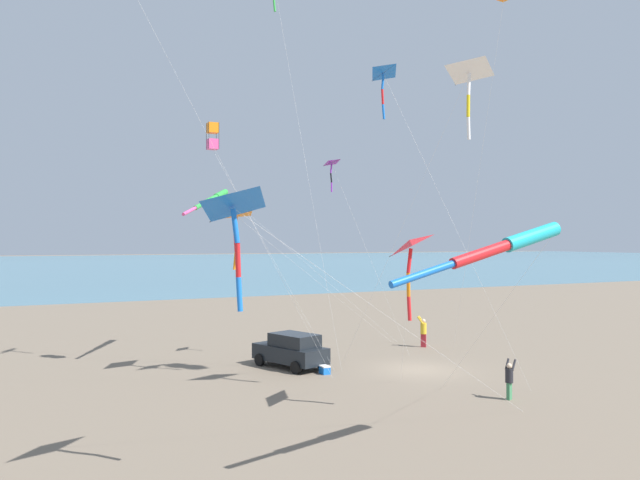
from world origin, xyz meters
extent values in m
plane|color=#756654|center=(0.00, 0.00, 0.00)|extent=(600.00, 600.00, 0.00)
cube|color=teal|center=(-165.00, 0.00, 0.00)|extent=(240.00, 600.00, 0.01)
cube|color=black|center=(-3.48, -6.00, 0.75)|extent=(4.67, 3.18, 0.84)
cube|color=black|center=(-3.15, -5.89, 1.51)|extent=(2.98, 2.40, 0.68)
cylinder|color=black|center=(-4.55, -7.36, 0.33)|extent=(0.70, 0.43, 0.66)
cylinder|color=black|center=(-5.16, -5.62, 0.33)|extent=(0.70, 0.43, 0.66)
cylinder|color=black|center=(-1.79, -6.38, 0.33)|extent=(0.70, 0.43, 0.66)
cylinder|color=black|center=(-2.41, -4.64, 0.33)|extent=(0.70, 0.43, 0.66)
cube|color=blue|center=(-1.19, -5.03, 0.18)|extent=(0.60, 0.40, 0.36)
cube|color=white|center=(-1.19, -5.03, 0.39)|extent=(0.62, 0.42, 0.06)
cube|color=#B72833|center=(-5.67, 4.22, 0.42)|extent=(0.35, 0.35, 0.85)
cylinder|color=gold|center=(-5.67, 4.22, 1.20)|extent=(0.55, 0.55, 0.70)
sphere|color=beige|center=(-5.67, 4.22, 1.68)|extent=(0.27, 0.27, 0.27)
cylinder|color=gold|center=(-5.67, 3.97, 1.73)|extent=(0.38, 0.37, 0.53)
cylinder|color=gold|center=(-5.92, 4.22, 1.73)|extent=(0.38, 0.37, 0.53)
cube|color=#3D7F51|center=(6.89, -0.10, 0.37)|extent=(0.25, 0.32, 0.73)
cylinder|color=#232328|center=(6.89, -0.10, 1.04)|extent=(0.45, 0.45, 0.61)
sphere|color=beige|center=(6.89, -0.10, 1.45)|extent=(0.23, 0.23, 0.23)
cylinder|color=#232328|center=(6.68, -0.03, 1.49)|extent=(0.24, 0.37, 0.46)
cylinder|color=#232328|center=(6.96, 0.10, 1.49)|extent=(0.24, 0.37, 0.46)
pyramid|color=orange|center=(-2.67, -9.31, 8.29)|extent=(2.30, 2.37, 0.49)
cylinder|color=black|center=(-2.65, -9.30, 8.17)|extent=(1.35, 1.17, 0.38)
cylinder|color=orange|center=(-2.67, -9.33, 7.63)|extent=(0.22, 0.26, 0.91)
cylinder|color=red|center=(-2.66, -9.35, 6.73)|extent=(0.25, 0.23, 0.91)
cylinder|color=orange|center=(-2.63, -9.37, 5.83)|extent=(0.16, 0.24, 0.91)
cylinder|color=white|center=(-5.35, -2.96, 4.05)|extent=(5.40, 12.67, 8.10)
pyramid|color=red|center=(6.82, -5.17, 6.76)|extent=(2.52, 2.31, 0.85)
cylinder|color=black|center=(6.86, -5.12, 6.64)|extent=(0.99, 1.44, 0.89)
cylinder|color=red|center=(6.84, -5.18, 6.06)|extent=(0.21, 0.29, 0.98)
cylinder|color=orange|center=(6.77, -5.18, 5.11)|extent=(0.32, 0.30, 0.98)
cylinder|color=red|center=(6.73, -5.12, 4.15)|extent=(0.23, 0.25, 0.97)
cylinder|color=white|center=(4.31, -3.71, 3.29)|extent=(5.10, 2.83, 6.57)
pyramid|color=blue|center=(10.50, -13.64, 7.97)|extent=(2.35, 2.55, 0.91)
cylinder|color=black|center=(10.55, -13.60, 7.86)|extent=(1.42, 1.00, 0.97)
cylinder|color=blue|center=(10.58, -13.55, 7.27)|extent=(0.26, 0.31, 0.99)
cylinder|color=red|center=(10.56, -13.46, 6.29)|extent=(0.31, 0.27, 0.99)
cylinder|color=blue|center=(10.56, -13.41, 5.32)|extent=(0.28, 0.21, 0.99)
cylinder|color=white|center=(9.55, -7.25, 3.89)|extent=(2.02, 12.70, 7.78)
cylinder|color=white|center=(1.56, -10.95, 9.58)|extent=(3.22, 11.65, 19.16)
cylinder|color=green|center=(-1.53, -7.67, 18.70)|extent=(0.21, 0.20, 0.70)
cylinder|color=white|center=(-1.51, -5.85, 10.22)|extent=(0.36, 3.77, 20.44)
cylinder|color=#1EB7C6|center=(12.63, -4.42, 6.97)|extent=(0.74, 2.41, 0.98)
cylinder|color=red|center=(12.89, -6.67, 6.45)|extent=(0.61, 2.37, 0.86)
cylinder|color=blue|center=(13.15, -8.93, 5.92)|extent=(0.48, 2.33, 0.73)
cylinder|color=white|center=(8.20, -2.37, 3.56)|extent=(8.60, 1.85, 7.12)
pyramid|color=purple|center=(-3.96, -3.27, 11.36)|extent=(1.41, 1.38, 0.39)
cylinder|color=black|center=(-3.95, -3.26, 11.29)|extent=(0.70, 0.78, 0.37)
cylinder|color=purple|center=(-3.97, -3.27, 10.97)|extent=(0.17, 0.14, 0.55)
cylinder|color=black|center=(-3.97, -3.28, 10.43)|extent=(0.17, 0.14, 0.55)
cylinder|color=purple|center=(-3.93, -3.27, 9.89)|extent=(0.15, 0.13, 0.54)
cylinder|color=white|center=(-3.80, -0.74, 5.63)|extent=(0.31, 5.05, 11.25)
pyramid|color=white|center=(6.56, -2.04, 14.11)|extent=(1.53, 2.20, 0.81)
cylinder|color=black|center=(6.62, -2.03, 14.00)|extent=(1.68, 0.20, 0.84)
cylinder|color=white|center=(6.65, -2.08, 13.44)|extent=(0.27, 0.30, 0.95)
cylinder|color=yellow|center=(6.70, -2.15, 12.50)|extent=(0.24, 0.24, 0.94)
cylinder|color=white|center=(6.71, -2.15, 11.57)|extent=(0.22, 0.25, 0.94)
cylinder|color=white|center=(1.51, -2.36, 6.96)|extent=(10.22, 0.67, 13.93)
cylinder|color=green|center=(-9.83, -8.02, 9.73)|extent=(1.61, 1.34, 0.81)
cylinder|color=green|center=(-8.54, -8.98, 9.31)|extent=(1.55, 1.27, 0.73)
cylinder|color=green|center=(-7.25, -9.94, 8.89)|extent=(1.49, 1.20, 0.66)
cylinder|color=#EF4C93|center=(-5.97, -10.90, 8.47)|extent=(1.43, 1.13, 0.59)
cylinder|color=white|center=(-9.19, -1.92, 4.92)|extent=(2.57, 11.25, 9.84)
cylinder|color=white|center=(1.27, 2.62, 8.75)|extent=(10.49, 5.32, 17.49)
cube|color=orange|center=(-3.96, -10.17, 12.72)|extent=(0.54, 0.54, 0.53)
cube|color=#EF4C93|center=(-3.96, -10.17, 11.87)|extent=(0.54, 0.54, 0.53)
cylinder|color=black|center=(-3.70, -10.44, 12.29)|extent=(0.02, 0.02, 1.38)
cylinder|color=black|center=(-3.69, -9.91, 12.29)|extent=(0.02, 0.02, 1.38)
cylinder|color=black|center=(-4.23, -10.43, 12.29)|extent=(0.02, 0.02, 1.38)
cylinder|color=black|center=(-4.22, -9.90, 12.29)|extent=(0.02, 0.02, 1.38)
cylinder|color=white|center=(-2.74, -7.22, 5.80)|extent=(2.46, 5.90, 11.61)
pyramid|color=blue|center=(3.14, -4.17, 14.62)|extent=(1.59, 1.79, 0.59)
cylinder|color=black|center=(3.17, -4.15, 14.54)|extent=(1.09, 0.63, 0.61)
cylinder|color=blue|center=(3.15, -4.17, 14.13)|extent=(0.18, 0.20, 0.69)
cylinder|color=red|center=(3.12, -4.17, 13.45)|extent=(0.19, 0.21, 0.69)
cylinder|color=blue|center=(3.12, -4.12, 12.77)|extent=(0.19, 0.18, 0.69)
cylinder|color=white|center=(4.71, -1.18, 7.25)|extent=(3.09, 5.96, 14.49)
camera|label=1|loc=(27.45, -18.89, 6.83)|focal=34.73mm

